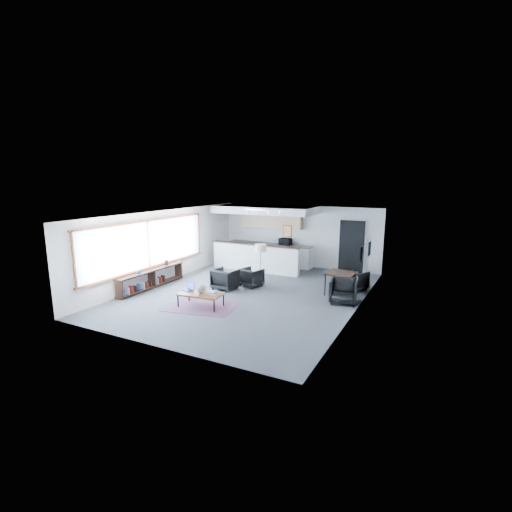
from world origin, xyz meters
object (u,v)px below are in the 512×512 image
at_px(dining_table, 341,274).
at_px(floor_lamp, 261,249).
at_px(coffee_table, 201,294).
at_px(microwave, 285,241).
at_px(book_stack, 213,293).
at_px(dining_chair_near, 343,292).
at_px(dining_chair_far, 354,281).
at_px(armchair_right, 251,276).
at_px(ceramic_pot, 201,289).
at_px(armchair_left, 225,278).
at_px(laptop, 189,288).

bearing_deg(dining_table, floor_lamp, 179.11).
height_order(floor_lamp, dining_table, floor_lamp).
bearing_deg(coffee_table, microwave, 82.92).
bearing_deg(book_stack, dining_chair_near, 33.84).
bearing_deg(dining_chair_far, armchair_right, 43.69).
xyz_separation_m(armchair_right, dining_table, (3.03, 0.48, 0.31)).
distance_m(dining_table, microwave, 4.34).
distance_m(coffee_table, ceramic_pot, 0.16).
xyz_separation_m(floor_lamp, dining_chair_near, (3.23, -0.85, -0.89)).
bearing_deg(microwave, floor_lamp, -79.13).
xyz_separation_m(armchair_left, dining_chair_far, (3.95, 1.91, -0.07)).
distance_m(ceramic_pot, microwave, 6.00).
xyz_separation_m(floor_lamp, dining_table, (2.94, -0.05, -0.57)).
xyz_separation_m(book_stack, dining_table, (2.98, 2.99, 0.21)).
bearing_deg(coffee_table, dining_table, 37.07).
height_order(book_stack, floor_lamp, floor_lamp).
distance_m(book_stack, armchair_left, 1.91).
bearing_deg(ceramic_pot, microwave, 88.58).
height_order(ceramic_pot, dining_chair_near, dining_chair_near).
bearing_deg(microwave, dining_table, -36.55).
relative_size(ceramic_pot, dining_chair_near, 0.36).
xyz_separation_m(armchair_right, microwave, (-0.15, 3.40, 0.75)).
relative_size(coffee_table, dining_chair_near, 1.94).
xyz_separation_m(ceramic_pot, armchair_left, (-0.33, 1.84, -0.16)).
bearing_deg(armchair_right, microwave, -74.02).
relative_size(ceramic_pot, dining_chair_far, 0.39).
height_order(dining_chair_near, dining_chair_far, dining_chair_near).
relative_size(dining_chair_near, microwave, 1.36).
relative_size(coffee_table, microwave, 2.64).
xyz_separation_m(laptop, armchair_right, (0.77, 2.51, -0.14)).
relative_size(coffee_table, dining_table, 1.45).
height_order(armchair_left, dining_chair_near, armchair_left).
height_order(laptop, floor_lamp, floor_lamp).
relative_size(dining_table, dining_chair_near, 1.34).
relative_size(book_stack, dining_chair_near, 0.43).
relative_size(coffee_table, armchair_right, 1.91).
height_order(ceramic_pot, floor_lamp, floor_lamp).
height_order(ceramic_pot, dining_chair_far, ceramic_pot).
bearing_deg(dining_chair_near, coffee_table, -157.84).
xyz_separation_m(coffee_table, dining_chair_near, (3.63, 2.27, -0.04)).
bearing_deg(laptop, coffee_table, 7.90).
distance_m(book_stack, dining_chair_far, 4.93).
bearing_deg(armchair_left, coffee_table, 103.71).
bearing_deg(dining_table, microwave, 137.44).
bearing_deg(dining_table, dining_chair_near, -70.10).
bearing_deg(laptop, armchair_right, 90.11).
bearing_deg(armchair_left, ceramic_pot, 104.29).
distance_m(book_stack, dining_table, 4.23).
relative_size(armchair_left, microwave, 1.52).
distance_m(dining_chair_far, microwave, 4.19).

